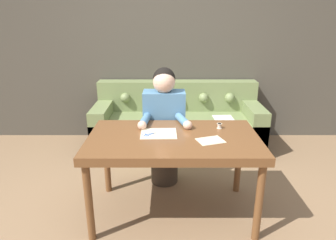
{
  "coord_description": "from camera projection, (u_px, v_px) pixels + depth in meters",
  "views": [
    {
      "loc": [
        0.01,
        -2.2,
        1.66
      ],
      "look_at": [
        0.02,
        0.2,
        0.83
      ],
      "focal_mm": 32.0,
      "sensor_mm": 36.0,
      "label": 1
    }
  ],
  "objects": [
    {
      "name": "pattern_paper_offcut",
      "position": [
        210.0,
        141.0,
        2.37
      ],
      "size": [
        0.24,
        0.21,
        0.0
      ],
      "color": "beige",
      "rests_on": "dining_table"
    },
    {
      "name": "scissors",
      "position": [
        151.0,
        134.0,
        2.5
      ],
      "size": [
        0.22,
        0.17,
        0.01
      ],
      "color": "silver",
      "rests_on": "dining_table"
    },
    {
      "name": "wall_back",
      "position": [
        166.0,
        45.0,
        4.03
      ],
      "size": [
        8.0,
        0.06,
        2.6
      ],
      "color": "#474238",
      "rests_on": "ground_plane"
    },
    {
      "name": "dining_table",
      "position": [
        173.0,
        145.0,
        2.48
      ],
      "size": [
        1.4,
        0.81,
        0.73
      ],
      "color": "brown",
      "rests_on": "ground_plane"
    },
    {
      "name": "ground_plane",
      "position": [
        166.0,
        217.0,
        2.62
      ],
      "size": [
        16.0,
        16.0,
        0.0
      ],
      "primitive_type": "plane",
      "color": "#846647"
    },
    {
      "name": "person",
      "position": [
        164.0,
        126.0,
        2.99
      ],
      "size": [
        0.48,
        0.55,
        1.21
      ],
      "color": "#33281E",
      "rests_on": "ground_plane"
    },
    {
      "name": "thread_spool",
      "position": [
        219.0,
        126.0,
        2.62
      ],
      "size": [
        0.04,
        0.04,
        0.05
      ],
      "color": "beige",
      "rests_on": "dining_table"
    },
    {
      "name": "couch",
      "position": [
        177.0,
        125.0,
        3.97
      ],
      "size": [
        2.14,
        0.82,
        0.84
      ],
      "color": "olive",
      "rests_on": "ground_plane"
    },
    {
      "name": "pattern_paper_main",
      "position": [
        158.0,
        133.0,
        2.51
      ],
      "size": [
        0.31,
        0.26,
        0.0
      ],
      "color": "beige",
      "rests_on": "dining_table"
    }
  ]
}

